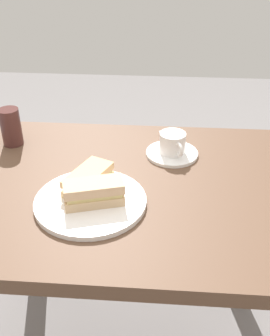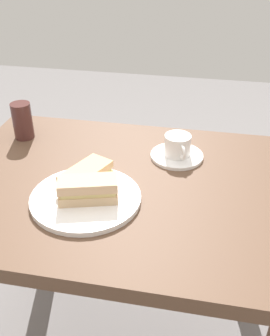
# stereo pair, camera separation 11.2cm
# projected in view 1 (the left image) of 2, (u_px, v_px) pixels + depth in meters

# --- Properties ---
(dining_table) EXTENTS (1.01, 0.73, 0.74)m
(dining_table) POSITION_uv_depth(u_px,v_px,m) (128.00, 227.00, 1.19)
(dining_table) COLOR brown
(dining_table) RESTS_ON ground_plane
(sandwich_plate) EXTENTS (0.29, 0.29, 0.01)m
(sandwich_plate) POSITION_uv_depth(u_px,v_px,m) (91.00, 202.00, 1.03)
(sandwich_plate) COLOR white
(sandwich_plate) RESTS_ON dining_table
(sandwich_front) EXTENTS (0.16, 0.10, 0.06)m
(sandwich_front) POSITION_uv_depth(u_px,v_px,m) (94.00, 193.00, 1.00)
(sandwich_front) COLOR #D4AE80
(sandwich_front) RESTS_ON sandwich_plate
(sandwich_back) EXTENTS (0.13, 0.16, 0.05)m
(sandwich_back) POSITION_uv_depth(u_px,v_px,m) (88.00, 179.00, 1.06)
(sandwich_back) COLOR #E1B87D
(sandwich_back) RESTS_ON sandwich_plate
(coffee_saucer) EXTENTS (0.16, 0.16, 0.01)m
(coffee_saucer) POSITION_uv_depth(u_px,v_px,m) (172.00, 153.00, 1.24)
(coffee_saucer) COLOR white
(coffee_saucer) RESTS_ON dining_table
(coffee_cup) EXTENTS (0.08, 0.10, 0.06)m
(coffee_cup) POSITION_uv_depth(u_px,v_px,m) (173.00, 143.00, 1.22)
(coffee_cup) COLOR white
(coffee_cup) RESTS_ON coffee_saucer
(spoon) EXTENTS (0.04, 0.10, 0.01)m
(spoon) POSITION_uv_depth(u_px,v_px,m) (165.00, 140.00, 1.30)
(spoon) COLOR silver
(spoon) RESTS_ON coffee_saucer
(drinking_glass) EXTENTS (0.06, 0.06, 0.12)m
(drinking_glass) POSITION_uv_depth(u_px,v_px,m) (11.00, 127.00, 1.27)
(drinking_glass) COLOR #4A2825
(drinking_glass) RESTS_ON dining_table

